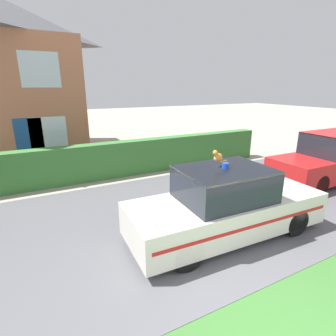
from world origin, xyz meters
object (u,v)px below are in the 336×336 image
object	(u,v)px
cat	(218,157)
neighbour_car_far	(331,159)
police_car	(226,205)
wheelie_bin	(194,147)

from	to	relation	value
cat	neighbour_car_far	xyz separation A→B (m)	(5.84, 1.00, -1.02)
police_car	neighbour_car_far	bearing A→B (deg)	13.65
neighbour_car_far	police_car	bearing A→B (deg)	12.45
cat	neighbour_car_far	distance (m)	6.01
police_car	cat	size ratio (longest dim) A/B	14.74
neighbour_car_far	wheelie_bin	size ratio (longest dim) A/B	4.12
neighbour_car_far	wheelie_bin	distance (m)	5.47
police_car	cat	world-z (taller)	cat
police_car	cat	bearing A→B (deg)	137.36
cat	wheelie_bin	xyz separation A→B (m)	(3.21, 5.78, -1.27)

